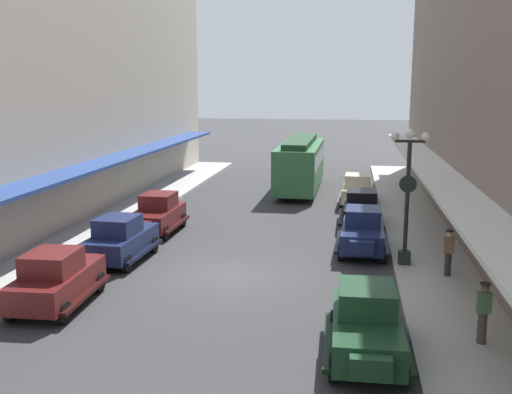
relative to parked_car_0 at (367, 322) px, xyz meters
name	(u,v)px	position (x,y,z in m)	size (l,w,h in m)	color
ground_plane	(230,275)	(-4.77, 5.90, -0.94)	(200.00, 200.00, 0.00)	#38383A
sidewalk_left	(41,264)	(-12.27, 5.90, -0.87)	(3.00, 60.00, 0.15)	#B7B5AD
sidewalk_right	(441,284)	(2.73, 5.90, -0.87)	(3.00, 60.00, 0.15)	#B7B5AD
parked_car_0	(367,322)	(0.00, 0.00, 0.00)	(2.21, 4.29, 1.84)	#193D23
parked_car_1	(361,207)	(0.08, 14.46, 0.00)	(2.14, 4.26, 1.84)	black
parked_car_2	(121,238)	(-9.41, 6.99, 0.00)	(2.27, 4.31, 1.84)	#19234C
parked_car_3	(358,189)	(-0.03, 19.65, 0.00)	(2.30, 4.31, 1.84)	beige
parked_car_4	(363,230)	(0.07, 9.76, 0.00)	(2.25, 4.30, 1.84)	#19234C
parked_car_5	(157,213)	(-9.46, 11.65, 0.00)	(2.18, 4.28, 1.84)	#591919
parked_car_6	(56,277)	(-9.55, 2.07, 0.00)	(2.28, 4.31, 1.84)	#591919
streetcar	(300,162)	(-3.73, 23.74, 0.96)	(2.62, 9.63, 3.46)	#33723F
lamp_post_with_clock	(408,191)	(1.63, 7.89, 2.04)	(1.42, 0.44, 5.16)	black
fire_hydrant	(96,236)	(-11.12, 8.48, -0.38)	(0.24, 0.24, 0.82)	#B21E19
pedestrian_0	(449,252)	(3.04, 6.67, 0.07)	(0.36, 0.28, 1.67)	#2D2D33
pedestrian_1	(483,312)	(3.04, 1.00, 0.07)	(0.36, 0.28, 1.67)	#4C4238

